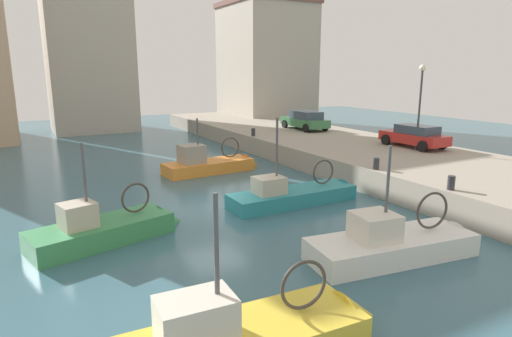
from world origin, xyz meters
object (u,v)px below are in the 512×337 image
(fishing_boat_orange, at_px, (213,169))
(fishing_boat_green, at_px, (112,236))
(parked_car_red, at_px, (414,136))
(parked_car_green, at_px, (305,120))
(mooring_bollard_north, at_px, (253,132))
(fishing_boat_white, at_px, (400,252))
(mooring_bollard_south, at_px, (451,183))
(quay_streetlamp, at_px, (421,93))
(mooring_bollard_mid, at_px, (376,164))
(fishing_boat_teal, at_px, (299,200))

(fishing_boat_orange, bearing_deg, fishing_boat_green, -132.55)
(fishing_boat_orange, bearing_deg, parked_car_red, -22.43)
(parked_car_green, distance_m, mooring_bollard_north, 5.35)
(fishing_boat_orange, distance_m, mooring_bollard_north, 6.42)
(fishing_boat_white, relative_size, mooring_bollard_south, 11.43)
(parked_car_green, height_order, mooring_bollard_south, parked_car_green)
(quay_streetlamp, bearing_deg, mooring_bollard_mid, -155.06)
(parked_car_red, height_order, quay_streetlamp, quay_streetlamp)
(parked_car_green, relative_size, mooring_bollard_north, 7.98)
(fishing_boat_teal, distance_m, mooring_bollard_south, 6.18)
(parked_car_green, bearing_deg, parked_car_red, -83.65)
(parked_car_red, relative_size, quay_streetlamp, 0.85)
(parked_car_green, bearing_deg, quay_streetlamp, -87.61)
(quay_streetlamp, bearing_deg, fishing_boat_green, -172.15)
(fishing_boat_green, height_order, fishing_boat_teal, fishing_boat_teal)
(fishing_boat_white, relative_size, mooring_bollard_mid, 11.43)
(fishing_boat_orange, distance_m, parked_car_green, 11.42)
(fishing_boat_orange, height_order, fishing_boat_teal, fishing_boat_teal)
(fishing_boat_white, bearing_deg, parked_car_red, 40.25)
(fishing_boat_white, bearing_deg, fishing_boat_green, 143.13)
(mooring_bollard_mid, bearing_deg, mooring_bollard_south, -90.00)
(mooring_bollard_mid, bearing_deg, fishing_boat_green, 179.02)
(fishing_boat_white, xyz_separation_m, fishing_boat_teal, (0.40, 6.19, -0.02))
(fishing_boat_green, distance_m, mooring_bollard_north, 16.83)
(fishing_boat_white, distance_m, mooring_bollard_mid, 7.12)
(mooring_bollard_mid, relative_size, mooring_bollard_north, 1.00)
(fishing_boat_white, relative_size, parked_car_red, 1.53)
(mooring_bollard_mid, height_order, mooring_bollard_north, same)
(fishing_boat_orange, bearing_deg, fishing_boat_teal, -82.52)
(fishing_boat_green, height_order, mooring_bollard_south, fishing_boat_green)
(fishing_boat_orange, relative_size, mooring_bollard_north, 10.96)
(fishing_boat_green, relative_size, fishing_boat_orange, 0.94)
(mooring_bollard_mid, bearing_deg, fishing_boat_orange, 121.15)
(parked_car_red, height_order, mooring_bollard_north, parked_car_red)
(fishing_boat_green, xyz_separation_m, mooring_bollard_south, (11.93, -4.20, 1.38))
(fishing_boat_white, bearing_deg, quay_streetlamp, 39.58)
(quay_streetlamp, bearing_deg, fishing_boat_orange, 153.00)
(parked_car_red, relative_size, mooring_bollard_south, 7.49)
(mooring_bollard_north, xyz_separation_m, quay_streetlamp, (5.65, -9.37, 2.98))
(quay_streetlamp, bearing_deg, parked_car_green, 92.39)
(fishing_boat_green, height_order, fishing_boat_orange, fishing_boat_green)
(mooring_bollard_mid, xyz_separation_m, quay_streetlamp, (5.65, 2.63, 2.98))
(fishing_boat_teal, xyz_separation_m, quay_streetlamp, (9.50, 1.99, 4.36))
(fishing_boat_green, xyz_separation_m, mooring_bollard_north, (11.93, 11.80, 1.38))
(fishing_boat_teal, bearing_deg, fishing_boat_orange, 97.48)
(parked_car_red, distance_m, quay_streetlamp, 2.75)
(parked_car_green, xyz_separation_m, mooring_bollard_south, (-5.21, -17.14, -0.46))
(parked_car_green, relative_size, mooring_bollard_south, 7.98)
(mooring_bollard_mid, bearing_deg, parked_car_green, 68.36)
(fishing_boat_orange, relative_size, mooring_bollard_mid, 10.96)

